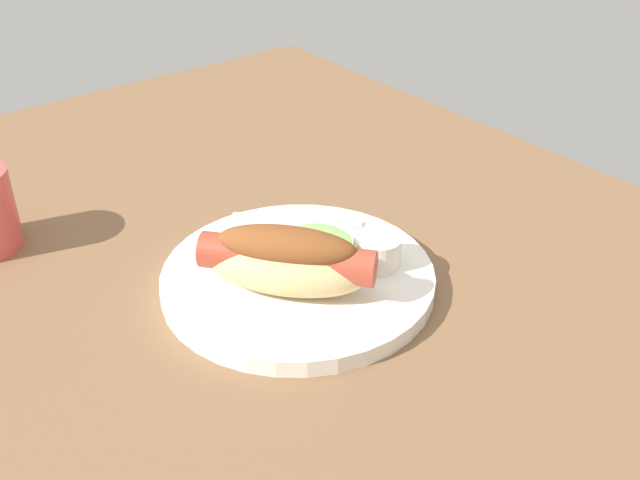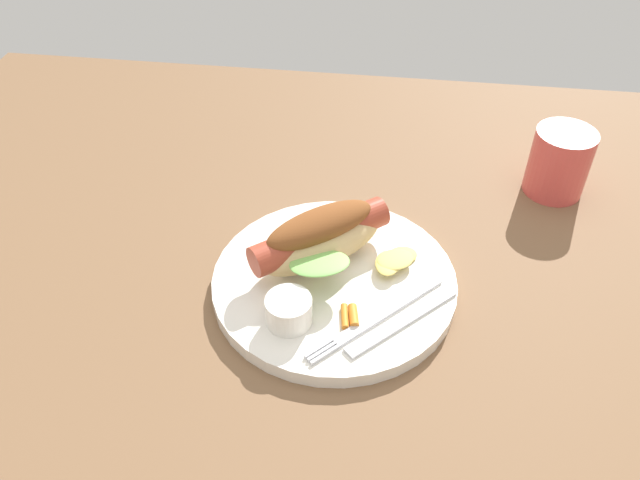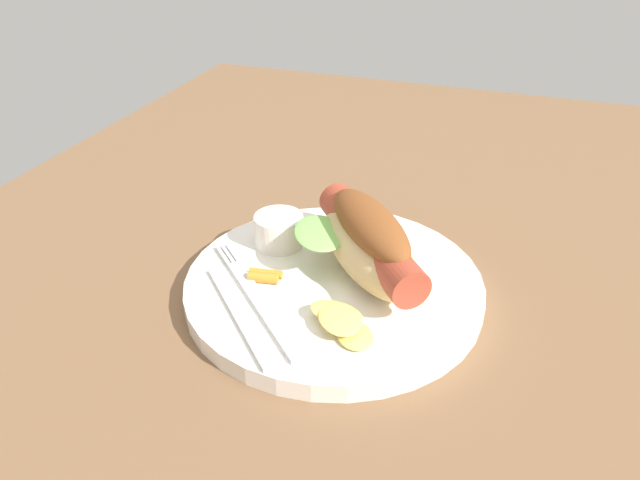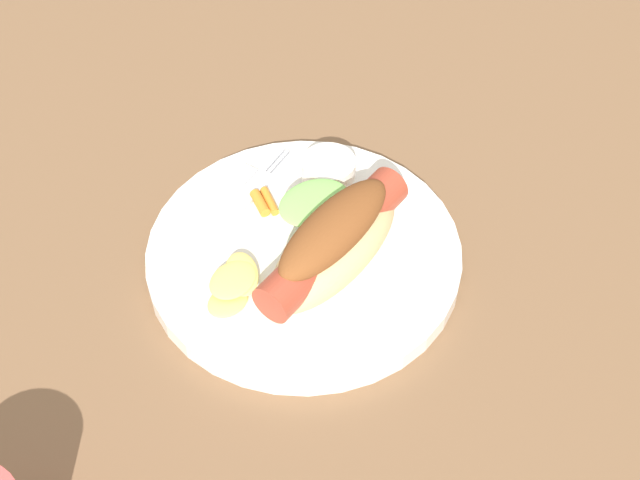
{
  "view_description": "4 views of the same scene",
  "coord_description": "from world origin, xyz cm",
  "views": [
    {
      "loc": [
        -44.69,
        31.44,
        40.57
      ],
      "look_at": [
        -0.26,
        -3.84,
        5.22
      ],
      "focal_mm": 42.25,
      "sensor_mm": 36.0,
      "label": 1
    },
    {
      "loc": [
        6.04,
        -48.62,
        48.13
      ],
      "look_at": [
        -0.4,
        -0.92,
        5.13
      ],
      "focal_mm": 35.76,
      "sensor_mm": 36.0,
      "label": 2
    },
    {
      "loc": [
        41.33,
        10.39,
        31.26
      ],
      "look_at": [
        0.14,
        -4.12,
        4.4
      ],
      "focal_mm": 34.08,
      "sensor_mm": 36.0,
      "label": 3
    },
    {
      "loc": [
        11.54,
        46.78,
        60.96
      ],
      "look_at": [
        0.33,
        -0.95,
        4.26
      ],
      "focal_mm": 54.9,
      "sensor_mm": 36.0,
      "label": 4
    }
  ],
  "objects": [
    {
      "name": "sauce_ramekin",
      "position": [
        -2.3,
        -8.95,
        3.05
      ],
      "size": [
        4.47,
        4.47,
        2.9
      ],
      "primitive_type": "cylinder",
      "color": "white",
      "rests_on": "plate"
    },
    {
      "name": "chips_pile",
      "position": [
        7.33,
        0.08,
        2.31
      ],
      "size": [
        5.43,
        6.38,
        1.34
      ],
      "color": "#E6CD63",
      "rests_on": "plate"
    },
    {
      "name": "hot_dog",
      "position": [
        -0.49,
        -0.37,
        4.75
      ],
      "size": [
        14.66,
        13.65,
        6.26
      ],
      "rotation": [
        0.0,
        0.0,
        3.83
      ],
      "color": "#DBB77A",
      "rests_on": "plate"
    },
    {
      "name": "knife",
      "position": [
        8.44,
        -7.65,
        1.78
      ],
      "size": [
        10.51,
        10.37,
        0.36
      ],
      "primitive_type": "cube",
      "rotation": [
        0.0,
        0.0,
        3.92
      ],
      "color": "silver",
      "rests_on": "plate"
    },
    {
      "name": "carrot_garnish",
      "position": [
        3.44,
        -7.93,
        2.0
      ],
      "size": [
        2.05,
        2.93,
        0.88
      ],
      "color": "orange",
      "rests_on": "plate"
    },
    {
      "name": "plate",
      "position": [
        1.29,
        -2.47,
        0.8
      ],
      "size": [
        25.2,
        25.2,
        1.6
      ],
      "primitive_type": "cylinder",
      "color": "white",
      "rests_on": "ground_plane"
    },
    {
      "name": "ground_plane",
      "position": [
        0.0,
        0.0,
        -0.9
      ],
      "size": [
        120.0,
        90.0,
        1.8
      ],
      "primitive_type": "cube",
      "color": "brown"
    },
    {
      "name": "fork",
      "position": [
        6.27,
        -7.31,
        1.8
      ],
      "size": [
        12.54,
        12.88,
        0.4
      ],
      "rotation": [
        0.0,
        0.0,
        3.94
      ],
      "color": "silver",
      "rests_on": "plate"
    }
  ]
}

